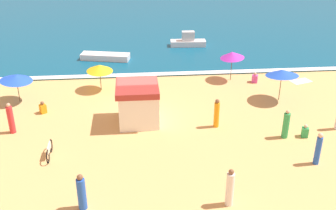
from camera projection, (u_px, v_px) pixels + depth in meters
ground_plane at (138, 112)px, 26.82m from camera, size 60.00×60.00×0.00m
ocean_water at (134, 11)px, 51.83m from camera, size 60.00×44.00×0.10m
wave_breaker_foam at (137, 75)px, 32.41m from camera, size 57.00×0.70×0.01m
lifeguard_cabana at (138, 103)px, 25.13m from camera, size 2.56×2.79×2.47m
beach_umbrella_0 at (16, 78)px, 27.53m from camera, size 2.38×2.35×2.05m
beach_umbrella_1 at (282, 73)px, 27.61m from camera, size 2.79×2.81×2.35m
beach_umbrella_3 at (232, 55)px, 30.84m from camera, size 2.26×2.23×2.34m
beach_umbrella_5 at (100, 68)px, 29.30m from camera, size 2.61×2.62×2.00m
parked_bicycle at (49, 150)px, 21.97m from camera, size 0.11×1.82×0.76m
beachgoer_0 at (318, 149)px, 21.15m from camera, size 0.41×0.41×1.83m
beachgoer_1 at (43, 108)px, 26.58m from camera, size 0.51×0.51×0.81m
beachgoer_2 at (305, 131)px, 23.87m from camera, size 0.46×0.46×0.80m
beachgoer_4 at (139, 82)px, 30.37m from camera, size 0.66×0.66×0.89m
beachgoer_5 at (82, 193)px, 18.03m from camera, size 0.55×0.55×1.81m
beachgoer_6 at (255, 78)px, 31.17m from camera, size 0.54×0.54×0.78m
beachgoer_7 at (11, 119)px, 24.06m from camera, size 0.38×0.38×1.93m
beachgoer_8 at (286, 125)px, 23.59m from camera, size 0.46×0.46×1.77m
beachgoer_9 at (217, 114)px, 24.72m from camera, size 0.41×0.41×1.84m
beachgoer_10 at (230, 188)px, 18.23m from camera, size 0.48×0.48×1.90m
beach_towel_1 at (138, 90)px, 30.03m from camera, size 1.31×1.39×0.01m
beach_towel_2 at (301, 81)px, 31.46m from camera, size 1.78×1.37×0.01m
small_boat_0 at (105, 57)px, 35.44m from camera, size 4.29×2.00×0.52m
small_boat_1 at (188, 41)px, 38.76m from camera, size 3.35×1.22×1.39m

